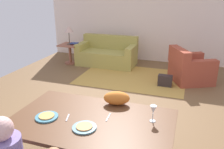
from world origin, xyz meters
TOP-DOWN VIEW (x-y plane):
  - ground_plane at (0.00, 0.47)m, footprint 6.48×6.15m
  - back_wall at (0.00, 3.60)m, footprint 6.48×0.10m
  - dining_table at (0.28, -1.49)m, footprint 1.76×1.06m
  - plate_near_man at (-0.20, -1.61)m, footprint 0.25×0.25m
  - pizza_near_man at (-0.20, -1.61)m, footprint 0.17×0.17m
  - plate_near_child at (0.28, -1.67)m, footprint 0.25×0.25m
  - pizza_near_child at (0.28, -1.67)m, footprint 0.17×0.17m
  - wine_glass at (0.92, -1.31)m, footprint 0.07×0.07m
  - fork at (0.02, -1.54)m, footprint 0.06×0.15m
  - knife at (0.44, -1.39)m, footprint 0.03×0.17m
  - cat at (0.43, -1.06)m, footprint 0.35×0.24m
  - area_rug at (-0.09, 1.89)m, footprint 2.60×1.80m
  - couch at (-1.06, 2.75)m, footprint 1.68×0.86m
  - armchair at (1.26, 2.07)m, footprint 1.15×1.14m
  - side_table at (-2.15, 2.49)m, footprint 0.56×0.56m
  - table_lamp at (-2.15, 2.49)m, footprint 0.26×0.26m
  - book_lower at (-1.96, 2.55)m, footprint 0.22×0.16m
  - book_upper at (-1.99, 2.49)m, footprint 0.22×0.16m
  - handbag at (0.76, 1.59)m, footprint 0.32×0.16m

SIDE VIEW (x-z plane):
  - ground_plane at x=0.00m, z-range -0.02..0.00m
  - area_rug at x=-0.09m, z-range 0.00..0.01m
  - handbag at x=0.76m, z-range 0.00..0.26m
  - couch at x=-1.06m, z-range -0.11..0.71m
  - armchair at x=1.26m, z-range -0.09..0.73m
  - side_table at x=-2.15m, z-range 0.09..0.67m
  - book_lower at x=-1.96m, z-range 0.58..0.61m
  - book_upper at x=-1.99m, z-range 0.61..0.64m
  - dining_table at x=0.28m, z-range 0.31..1.07m
  - fork at x=0.02m, z-range 0.76..0.77m
  - knife at x=0.44m, z-range 0.76..0.77m
  - plate_near_man at x=-0.20m, z-range 0.76..0.78m
  - plate_near_child at x=0.28m, z-range 0.76..0.78m
  - pizza_near_man at x=-0.20m, z-range 0.78..0.79m
  - pizza_near_child at x=0.28m, z-range 0.78..0.79m
  - cat at x=0.43m, z-range 0.76..0.93m
  - wine_glass at x=0.92m, z-range 0.80..0.99m
  - table_lamp at x=-2.15m, z-range 0.74..1.28m
  - back_wall at x=0.00m, z-range 0.00..2.70m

